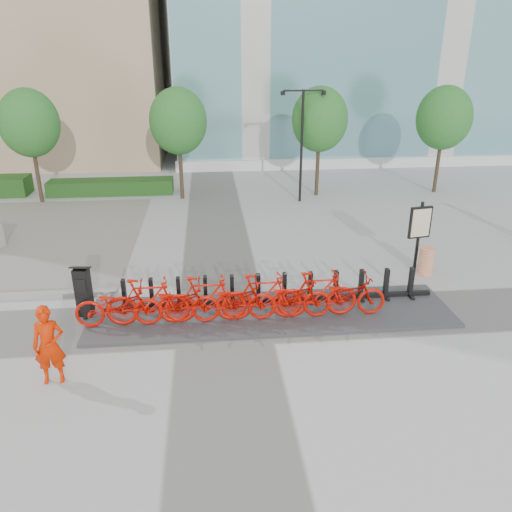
{
  "coord_description": "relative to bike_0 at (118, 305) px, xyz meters",
  "views": [
    {
      "loc": [
        -0.27,
        -11.35,
        6.5
      ],
      "look_at": [
        1.0,
        1.5,
        1.2
      ],
      "focal_mm": 35.0,
      "sensor_mm": 36.0,
      "label": 1
    }
  ],
  "objects": [
    {
      "name": "tree_1",
      "position": [
        1.1,
        12.05,
        2.94
      ],
      "size": [
        2.6,
        2.6,
        5.1
      ],
      "color": "brown",
      "rests_on": "ground"
    },
    {
      "name": "worker_red",
      "position": [
        -1.06,
        -2.1,
        0.24
      ],
      "size": [
        0.68,
        0.49,
        1.76
      ],
      "primitive_type": "imported",
      "rotation": [
        0.0,
        0.0,
        0.1
      ],
      "color": "red",
      "rests_on": "ground"
    },
    {
      "name": "bike_0",
      "position": [
        0.0,
        0.0,
        0.0
      ],
      "size": [
        2.16,
        0.75,
        1.13
      ],
      "primitive_type": "imported",
      "rotation": [
        0.0,
        0.0,
        1.57
      ],
      "color": "red",
      "rests_on": "dock_pad"
    },
    {
      "name": "hedge_b",
      "position": [
        -2.4,
        13.25,
        -0.3
      ],
      "size": [
        6.0,
        1.2,
        0.7
      ],
      "primitive_type": "cube",
      "color": "#1B4312",
      "rests_on": "ground"
    },
    {
      "name": "bike_4",
      "position": [
        2.88,
        0.0,
        0.0
      ],
      "size": [
        2.16,
        0.75,
        1.13
      ],
      "primitive_type": "imported",
      "rotation": [
        0.0,
        0.0,
        1.57
      ],
      "color": "red",
      "rests_on": "dock_pad"
    },
    {
      "name": "bike_8",
      "position": [
        5.76,
        0.0,
        0.0
      ],
      "size": [
        2.16,
        0.75,
        1.13
      ],
      "primitive_type": "imported",
      "rotation": [
        0.0,
        0.0,
        1.57
      ],
      "color": "red",
      "rests_on": "dock_pad"
    },
    {
      "name": "tree_2",
      "position": [
        7.6,
        12.05,
        2.94
      ],
      "size": [
        2.6,
        2.6,
        5.1
      ],
      "color": "brown",
      "rests_on": "ground"
    },
    {
      "name": "ground",
      "position": [
        2.6,
        0.05,
        -0.65
      ],
      "size": [
        120.0,
        120.0,
        0.0
      ],
      "primitive_type": "plane",
      "color": "#B5B5B5"
    },
    {
      "name": "construction_barrel",
      "position": [
        9.04,
        2.48,
        -0.21
      ],
      "size": [
        0.5,
        0.5,
        0.88
      ],
      "primitive_type": "cylinder",
      "rotation": [
        0.0,
        0.0,
        -0.09
      ],
      "color": "#FF4C00",
      "rests_on": "ground"
    },
    {
      "name": "streetlamp",
      "position": [
        6.6,
        11.05,
        2.49
      ],
      "size": [
        2.0,
        0.2,
        5.0
      ],
      "color": "black",
      "rests_on": "ground"
    },
    {
      "name": "bike_7",
      "position": [
        5.04,
        0.0,
        0.06
      ],
      "size": [
        2.09,
        0.59,
        1.26
      ],
      "primitive_type": "imported",
      "rotation": [
        0.0,
        0.0,
        1.57
      ],
      "color": "red",
      "rests_on": "dock_pad"
    },
    {
      "name": "dock_pad",
      "position": [
        3.9,
        0.35,
        -0.61
      ],
      "size": [
        9.6,
        2.4,
        0.08
      ],
      "primitive_type": "cube",
      "color": "#3E3E42",
      "rests_on": "ground"
    },
    {
      "name": "kiosk",
      "position": [
        -0.97,
        0.65,
        0.12
      ],
      "size": [
        0.49,
        0.42,
        1.44
      ],
      "rotation": [
        0.0,
        0.0,
        -0.13
      ],
      "color": "black",
      "rests_on": "dock_pad"
    },
    {
      "name": "bike_2",
      "position": [
        1.44,
        0.0,
        0.0
      ],
      "size": [
        2.16,
        0.75,
        1.13
      ],
      "primitive_type": "imported",
      "rotation": [
        0.0,
        0.0,
        1.57
      ],
      "color": "red",
      "rests_on": "dock_pad"
    },
    {
      "name": "bike_5",
      "position": [
        3.6,
        0.0,
        0.06
      ],
      "size": [
        2.09,
        0.59,
        1.26
      ],
      "primitive_type": "imported",
      "rotation": [
        0.0,
        0.0,
        1.57
      ],
      "color": "red",
      "rests_on": "dock_pad"
    },
    {
      "name": "dock_rail_posts",
      "position": [
        3.96,
        0.82,
        -0.14
      ],
      "size": [
        8.02,
        0.5,
        0.85
      ],
      "primitive_type": null,
      "color": "black",
      "rests_on": "dock_pad"
    },
    {
      "name": "bike_6",
      "position": [
        4.32,
        0.0,
        0.0
      ],
      "size": [
        2.16,
        0.75,
        1.13
      ],
      "primitive_type": "imported",
      "rotation": [
        0.0,
        0.0,
        1.57
      ],
      "color": "red",
      "rests_on": "dock_pad"
    },
    {
      "name": "tree_0",
      "position": [
        -5.4,
        12.05,
        2.94
      ],
      "size": [
        2.6,
        2.6,
        5.1
      ],
      "color": "brown",
      "rests_on": "ground"
    },
    {
      "name": "tree_3",
      "position": [
        13.6,
        12.05,
        2.94
      ],
      "size": [
        2.6,
        2.6,
        5.1
      ],
      "color": "brown",
      "rests_on": "ground"
    },
    {
      "name": "bike_1",
      "position": [
        0.72,
        0.0,
        0.06
      ],
      "size": [
        2.09,
        0.59,
        1.26
      ],
      "primitive_type": "imported",
      "rotation": [
        0.0,
        0.0,
        1.57
      ],
      "color": "red",
      "rests_on": "dock_pad"
    },
    {
      "name": "bike_3",
      "position": [
        2.16,
        0.0,
        0.06
      ],
      "size": [
        2.09,
        0.59,
        1.26
      ],
      "primitive_type": "imported",
      "rotation": [
        0.0,
        0.0,
        1.57
      ],
      "color": "red",
      "rests_on": "dock_pad"
    },
    {
      "name": "map_sign",
      "position": [
        8.89,
        2.9,
        0.83
      ],
      "size": [
        0.74,
        0.23,
        2.23
      ],
      "rotation": [
        0.0,
        0.0,
        0.17
      ],
      "color": "black",
      "rests_on": "ground"
    }
  ]
}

